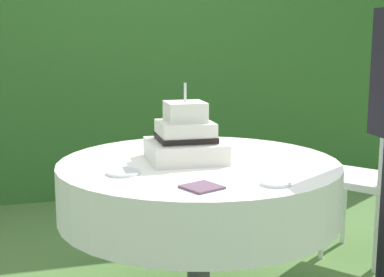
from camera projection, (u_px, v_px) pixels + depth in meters
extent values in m
cube|color=#336628|center=(118.00, 47.00, 4.49)|extent=(5.65, 0.40, 2.38)
cylinder|color=#4C4C51|center=(199.00, 244.00, 2.51)|extent=(0.10, 0.10, 0.71)
cylinder|color=olive|center=(199.00, 165.00, 2.44)|extent=(1.21, 1.21, 0.03)
cylinder|color=white|center=(199.00, 188.00, 2.46)|extent=(1.24, 1.24, 0.24)
cube|color=white|center=(185.00, 151.00, 2.45)|extent=(0.34, 0.34, 0.09)
cube|color=white|center=(185.00, 131.00, 2.44)|extent=(0.24, 0.24, 0.09)
cube|color=black|center=(185.00, 137.00, 2.44)|extent=(0.25, 0.25, 0.02)
cube|color=white|center=(185.00, 112.00, 2.42)|extent=(0.17, 0.17, 0.09)
sphere|color=#D13866|center=(204.00, 131.00, 2.58)|extent=(0.07, 0.07, 0.07)
cylinder|color=silver|center=(185.00, 92.00, 2.40)|extent=(0.01, 0.01, 0.08)
cylinder|color=white|center=(185.00, 145.00, 2.76)|extent=(0.12, 0.12, 0.01)
cylinder|color=white|center=(124.00, 173.00, 2.21)|extent=(0.14, 0.14, 0.01)
cylinder|color=white|center=(276.00, 183.00, 2.05)|extent=(0.11, 0.11, 0.01)
cube|color=#6B4C60|center=(202.00, 187.00, 2.00)|extent=(0.16, 0.16, 0.01)
cylinder|color=white|center=(344.00, 208.00, 3.45)|extent=(0.03, 0.03, 0.45)
cylinder|color=white|center=(322.00, 222.00, 3.20)|extent=(0.03, 0.03, 0.45)
cylinder|color=white|center=(377.00, 233.00, 3.01)|extent=(0.03, 0.03, 0.45)
cube|color=white|center=(361.00, 179.00, 3.19)|extent=(0.56, 0.56, 0.04)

